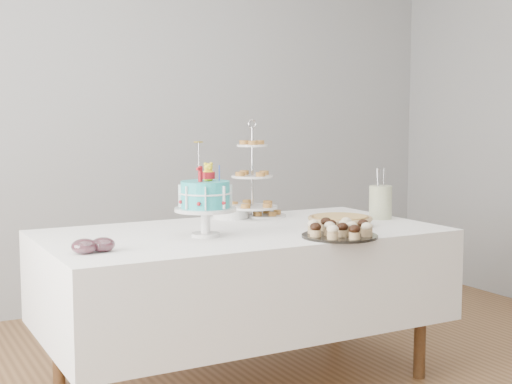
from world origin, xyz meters
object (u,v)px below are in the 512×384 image
birthday_cake (205,211)px  pastry_plate (266,214)px  tiered_stand (252,177)px  utensil_pitcher (381,201)px  cupcake_tray (340,229)px  jam_bowl_b (103,245)px  plate_stack (230,211)px  table (242,276)px  jam_bowl_a (84,247)px  pie (340,220)px

birthday_cake → pastry_plate: bearing=17.4°
birthday_cake → tiered_stand: size_ratio=0.82×
pastry_plate → utensil_pitcher: bearing=-36.0°
birthday_cake → cupcake_tray: bearing=-51.2°
birthday_cake → jam_bowl_b: birthday_cake is taller
tiered_stand → birthday_cake: bearing=-137.6°
cupcake_tray → plate_stack: size_ratio=1.77×
pastry_plate → utensil_pitcher: size_ratio=0.82×
table → utensil_pitcher: size_ratio=6.98×
table → pastry_plate: 0.55m
jam_bowl_b → birthday_cake: bearing=14.5°
pastry_plate → utensil_pitcher: 0.63m
plate_stack → jam_bowl_a: plate_stack is taller
cupcake_tray → pastry_plate: (0.04, 0.76, -0.02)m
jam_bowl_a → utensil_pitcher: (1.68, 0.22, 0.07)m
table → pastry_plate: bearing=47.0°
table → pastry_plate: size_ratio=8.48×
cupcake_tray → tiered_stand: tiered_stand is taller
tiered_stand → table: bearing=-124.8°
birthday_cake → plate_stack: 0.62m
jam_bowl_b → utensil_pitcher: (1.60, 0.21, 0.07)m
cupcake_tray → utensil_pitcher: (0.54, 0.39, 0.06)m
tiered_stand → jam_bowl_a: 1.25m
birthday_cake → plate_stack: size_ratio=2.22×
table → jam_bowl_b: jam_bowl_b is taller
table → birthday_cake: 0.43m
tiered_stand → jam_bowl_a: bearing=-151.6°
utensil_pitcher → table: bearing=154.4°
pastry_plate → pie: bearing=-70.6°
cupcake_tray → jam_bowl_b: 1.07m
birthday_cake → cupcake_tray: size_ratio=1.25×
cupcake_tray → jam_bowl_a: (-1.14, 0.17, -0.01)m
cupcake_tray → jam_bowl_a: size_ratio=3.35×
utensil_pitcher → tiered_stand: bearing=123.4°
cupcake_tray → pie: bearing=54.4°
table → utensil_pitcher: (0.84, -0.01, 0.32)m
birthday_cake → pastry_plate: birthday_cake is taller
cupcake_tray → pastry_plate: 0.76m
jam_bowl_b → utensil_pitcher: size_ratio=0.36×
pie → plate_stack: 0.63m
cupcake_tray → tiered_stand: bearing=93.7°
pie → jam_bowl_b: size_ratio=3.27×
pastry_plate → jam_bowl_a: size_ratio=2.17×
table → utensil_pitcher: 0.90m
birthday_cake → pastry_plate: (0.57, 0.44, -0.10)m
plate_stack → jam_bowl_a: bearing=-147.1°
table → cupcake_tray: cupcake_tray is taller
table → pie: 0.57m
pastry_plate → jam_bowl_a: 1.31m
jam_bowl_a → pie: bearing=5.0°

